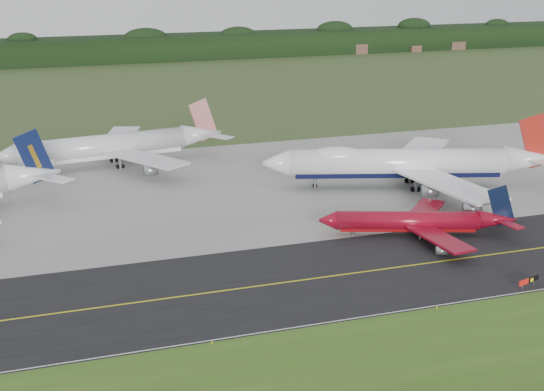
% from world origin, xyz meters
% --- Properties ---
extents(ground, '(600.00, 600.00, 0.00)m').
position_xyz_m(ground, '(0.00, 0.00, 0.00)').
color(ground, '#354520').
rests_on(ground, ground).
extents(grass_verge, '(400.00, 30.00, 0.01)m').
position_xyz_m(grass_verge, '(0.00, -35.00, 0.01)').
color(grass_verge, '#365B1A').
rests_on(grass_verge, ground).
extents(taxiway, '(400.00, 32.00, 0.02)m').
position_xyz_m(taxiway, '(0.00, -4.00, 0.01)').
color(taxiway, black).
rests_on(taxiway, ground).
extents(apron, '(400.00, 78.00, 0.01)m').
position_xyz_m(apron, '(0.00, 51.00, 0.01)').
color(apron, gray).
rests_on(apron, ground).
extents(taxiway_centreline, '(400.00, 0.40, 0.00)m').
position_xyz_m(taxiway_centreline, '(0.00, -4.00, 0.03)').
color(taxiway_centreline, '#D0CB13').
rests_on(taxiway_centreline, taxiway).
extents(taxiway_edge_line, '(400.00, 0.25, 0.00)m').
position_xyz_m(taxiway_edge_line, '(0.00, -19.50, 0.03)').
color(taxiway_edge_line, silver).
rests_on(taxiway_edge_line, taxiway).
extents(horizon_treeline, '(700.00, 25.00, 12.00)m').
position_xyz_m(horizon_treeline, '(0.00, 273.76, 5.47)').
color(horizon_treeline, black).
rests_on(horizon_treeline, ground).
extents(jet_ba_747, '(68.29, 55.33, 17.47)m').
position_xyz_m(jet_ba_747, '(26.65, 38.06, 5.95)').
color(jet_ba_747, white).
rests_on(jet_ba_747, ground).
extents(jet_red_737, '(37.30, 29.60, 10.32)m').
position_xyz_m(jet_red_737, '(14.04, 9.00, 2.85)').
color(jet_red_737, maroon).
rests_on(jet_red_737, ground).
extents(jet_star_tail, '(58.99, 48.96, 15.56)m').
position_xyz_m(jet_star_tail, '(-35.83, 78.17, 5.19)').
color(jet_star_tail, silver).
rests_on(jet_star_tail, ground).
extents(taxiway_sign, '(4.67, 1.58, 1.61)m').
position_xyz_m(taxiway_sign, '(19.95, -17.98, 1.14)').
color(taxiway_sign, slate).
rests_on(taxiway_sign, ground).
extents(edge_marker_left, '(0.16, 0.16, 0.50)m').
position_xyz_m(edge_marker_left, '(-34.18, -20.50, 0.25)').
color(edge_marker_left, yellow).
rests_on(edge_marker_left, ground).
extents(edge_marker_center, '(0.16, 0.16, 0.50)m').
position_xyz_m(edge_marker_center, '(1.53, -20.50, 0.25)').
color(edge_marker_center, yellow).
rests_on(edge_marker_center, ground).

